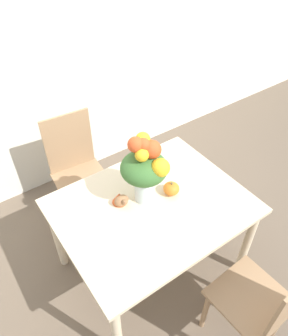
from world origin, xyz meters
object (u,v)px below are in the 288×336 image
at_px(pumpkin, 171,189).
at_px(turkey_figurine, 120,199).
at_px(flower_vase, 145,166).
at_px(dining_chair_far_side, 263,304).
at_px(dining_chair_near_window, 78,171).

xyz_separation_m(pumpkin, turkey_figurine, (-0.33, 0.12, -0.00)).
bearing_deg(flower_vase, dining_chair_far_side, -78.04).
bearing_deg(pumpkin, dining_chair_far_side, -88.30).
xyz_separation_m(flower_vase, dining_chair_far_side, (0.19, -0.92, -0.51)).
height_order(pumpkin, turkey_figurine, pumpkin).
height_order(flower_vase, pumpkin, flower_vase).
bearing_deg(dining_chair_near_window, flower_vase, -72.86).
bearing_deg(dining_chair_far_side, pumpkin, -90.59).
relative_size(pumpkin, turkey_figurine, 0.82).
relative_size(flower_vase, pumpkin, 4.55).
xyz_separation_m(dining_chair_near_window, dining_chair_far_side, (0.36, -1.65, 0.00)).
bearing_deg(turkey_figurine, pumpkin, -19.93).
xyz_separation_m(turkey_figurine, dining_chair_near_window, (-0.00, 0.69, -0.26)).
relative_size(flower_vase, dining_chair_near_window, 0.50).
relative_size(dining_chair_near_window, dining_chair_far_side, 1.00).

